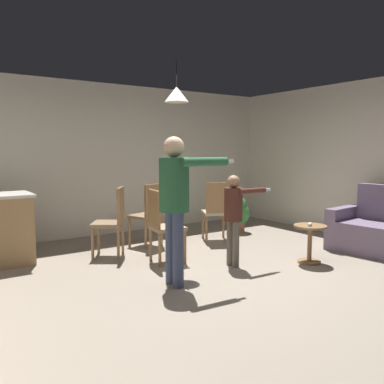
# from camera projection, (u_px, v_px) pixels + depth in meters

# --- Properties ---
(ground) EXTENTS (7.68, 7.68, 0.00)m
(ground) POSITION_uv_depth(u_px,v_px,m) (231.00, 276.00, 4.92)
(ground) COLOR gray
(wall_back) EXTENTS (6.40, 0.10, 2.70)m
(wall_back) POSITION_uv_depth(u_px,v_px,m) (119.00, 160.00, 7.39)
(wall_back) COLOR silver
(wall_back) RESTS_ON ground
(wall_right) EXTENTS (0.10, 6.40, 2.70)m
(wall_right) POSITION_uv_depth(u_px,v_px,m) (382.00, 161.00, 6.58)
(wall_right) COLOR silver
(wall_right) RESTS_ON ground
(side_table_by_couch) EXTENTS (0.44, 0.44, 0.52)m
(side_table_by_couch) POSITION_uv_depth(u_px,v_px,m) (310.00, 239.00, 5.44)
(side_table_by_couch) COLOR olive
(side_table_by_couch) RESTS_ON ground
(person_adult) EXTENTS (0.81, 0.53, 1.68)m
(person_adult) POSITION_uv_depth(u_px,v_px,m) (175.00, 194.00, 4.47)
(person_adult) COLOR #384260
(person_adult) RESTS_ON ground
(person_child) EXTENTS (0.61, 0.37, 1.20)m
(person_child) POSITION_uv_depth(u_px,v_px,m) (234.00, 210.00, 5.25)
(person_child) COLOR #60564C
(person_child) RESTS_ON ground
(dining_chair_by_counter) EXTENTS (0.57, 0.57, 1.00)m
(dining_chair_by_counter) POSITION_uv_depth(u_px,v_px,m) (216.00, 209.00, 6.69)
(dining_chair_by_counter) COLOR olive
(dining_chair_by_counter) RESTS_ON ground
(dining_chair_near_wall) EXTENTS (0.48, 0.48, 1.00)m
(dining_chair_near_wall) POSITION_uv_depth(u_px,v_px,m) (162.00, 223.00, 5.42)
(dining_chair_near_wall) COLOR olive
(dining_chair_near_wall) RESTS_ON ground
(dining_chair_centre_back) EXTENTS (0.52, 0.52, 1.00)m
(dining_chair_centre_back) POSITION_uv_depth(u_px,v_px,m) (149.00, 212.00, 6.36)
(dining_chair_centre_back) COLOR olive
(dining_chair_centre_back) RESTS_ON ground
(dining_chair_spare) EXTENTS (0.58, 0.58, 1.00)m
(dining_chair_spare) POSITION_uv_depth(u_px,v_px,m) (113.00, 219.00, 5.75)
(dining_chair_spare) COLOR olive
(dining_chair_spare) RESTS_ON ground
(potted_plant_corner) EXTENTS (0.44, 0.44, 0.67)m
(potted_plant_corner) POSITION_uv_depth(u_px,v_px,m) (238.00, 213.00, 7.46)
(potted_plant_corner) COLOR brown
(potted_plant_corner) RESTS_ON ground
(spare_remote_on_table) EXTENTS (0.13, 0.09, 0.04)m
(spare_remote_on_table) POSITION_uv_depth(u_px,v_px,m) (310.00, 225.00, 5.37)
(spare_remote_on_table) COLOR white
(spare_remote_on_table) RESTS_ON side_table_by_couch
(ceiling_light_pendant) EXTENTS (0.32, 0.32, 0.55)m
(ceiling_light_pendant) POSITION_uv_depth(u_px,v_px,m) (177.00, 94.00, 5.22)
(ceiling_light_pendant) COLOR silver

